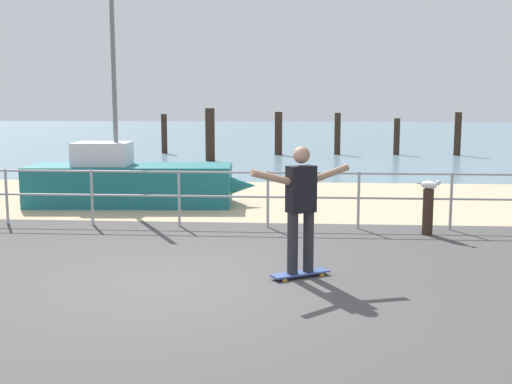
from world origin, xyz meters
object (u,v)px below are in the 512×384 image
(sailboat, at_px, (138,182))
(bollard_short, at_px, (428,212))
(seagull, at_px, (430,185))
(skateboard, at_px, (300,274))
(skateboarder, at_px, (301,202))

(sailboat, height_order, bollard_short, sailboat)
(sailboat, relative_size, bollard_short, 6.18)
(bollard_short, bearing_deg, sailboat, 154.69)
(bollard_short, height_order, seagull, seagull)
(sailboat, height_order, seagull, sailboat)
(skateboard, xyz_separation_m, bollard_short, (2.17, 2.82, 0.34))
(sailboat, xyz_separation_m, skateboarder, (3.59, -5.54, 0.50))
(bollard_short, distance_m, seagull, 0.48)
(skateboard, height_order, bollard_short, bollard_short)
(skateboard, bearing_deg, bollard_short, 52.44)
(skateboarder, height_order, bollard_short, skateboarder)
(seagull, bearing_deg, sailboat, 154.63)
(sailboat, height_order, skateboard, sailboat)
(sailboat, bearing_deg, bollard_short, -25.31)
(skateboarder, relative_size, seagull, 4.19)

